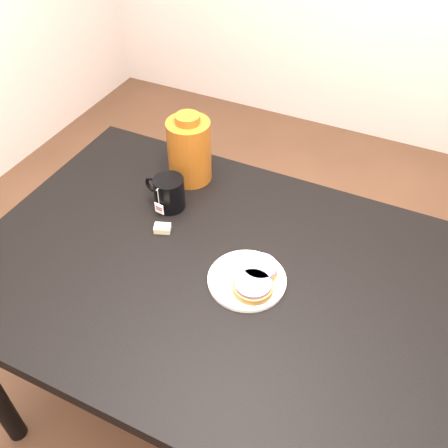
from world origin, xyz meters
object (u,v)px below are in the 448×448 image
object	(u,v)px
bagel_front	(253,286)
bagel_package	(189,150)
bagel_back	(260,269)
teabag_pouch	(162,228)
plate	(247,279)
mug	(169,193)
table	(234,295)

from	to	relation	value
bagel_front	bagel_package	size ratio (longest dim) A/B	0.50
bagel_back	bagel_package	size ratio (longest dim) A/B	0.58
teabag_pouch	bagel_package	world-z (taller)	bagel_package
plate	mug	bearing A→B (deg)	152.39
table	mug	xyz separation A→B (m)	(-0.29, 0.16, 0.13)
teabag_pouch	plate	bearing A→B (deg)	-13.24
bagel_back	teabag_pouch	size ratio (longest dim) A/B	2.88
bagel_front	teabag_pouch	size ratio (longest dim) A/B	2.46
table	bagel_back	bearing A→B (deg)	26.27
bagel_back	bagel_front	world-z (taller)	same
teabag_pouch	bagel_front	bearing A→B (deg)	-16.72
bagel_front	teabag_pouch	xyz separation A→B (m)	(-0.32, 0.09, -0.01)
mug	teabag_pouch	xyz separation A→B (m)	(0.03, -0.10, -0.04)
table	plate	distance (m)	0.10
mug	teabag_pouch	bearing A→B (deg)	-63.74
mug	bagel_package	size ratio (longest dim) A/B	0.62
bagel_package	plate	bearing A→B (deg)	-43.71
bagel_back	table	bearing A→B (deg)	-153.73
plate	bagel_front	world-z (taller)	bagel_front
table	mug	size ratio (longest dim) A/B	10.13
bagel_package	bagel_back	bearing A→B (deg)	-38.84
mug	teabag_pouch	size ratio (longest dim) A/B	3.07
plate	bagel_back	bearing A→B (deg)	58.97
table	bagel_front	distance (m)	0.13
table	bagel_front	size ratio (longest dim) A/B	12.64
bagel_back	bagel_package	distance (m)	0.46
table	bagel_front	bearing A→B (deg)	-27.17
teabag_pouch	bagel_package	xyz separation A→B (m)	(-0.04, 0.25, 0.09)
table	bagel_package	xyz separation A→B (m)	(-0.30, 0.31, 0.19)
plate	teabag_pouch	size ratio (longest dim) A/B	4.44
table	bagel_front	xyz separation A→B (m)	(0.06, -0.03, 0.11)
bagel_front	mug	bearing A→B (deg)	150.79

